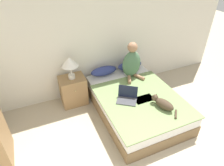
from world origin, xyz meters
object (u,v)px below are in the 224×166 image
object	(u,v)px
pillow_near	(104,71)
nightstand	(73,90)
bed	(136,103)
laptop_open	(127,98)
pillow_far	(130,65)
table_lamp	(70,63)
cat_tabby	(163,103)
person_sitting	(132,63)

from	to	relation	value
pillow_near	nightstand	size ratio (longest dim) A/B	0.96
bed	laptop_open	xyz separation A→B (m)	(-0.25, -0.09, 0.29)
bed	pillow_far	bearing A→B (deg)	70.32
table_lamp	bed	bearing A→B (deg)	-37.72
bed	nightstand	distance (m)	1.33
pillow_far	table_lamp	bearing A→B (deg)	-176.39
laptop_open	pillow_far	bearing A→B (deg)	95.28
pillow_far	nightstand	world-z (taller)	pillow_far
pillow_near	cat_tabby	distance (m)	1.52
laptop_open	cat_tabby	bearing A→B (deg)	-6.30
pillow_far	laptop_open	xyz separation A→B (m)	(-0.57, -0.98, -0.05)
person_sitting	pillow_far	bearing A→B (deg)	67.71
pillow_far	person_sitting	world-z (taller)	person_sitting
bed	laptop_open	world-z (taller)	laptop_open
nightstand	table_lamp	distance (m)	0.66
bed	pillow_near	world-z (taller)	pillow_near
bed	nightstand	world-z (taller)	nightstand
pillow_far	person_sitting	distance (m)	0.38
person_sitting	pillow_near	bearing A→B (deg)	152.14
person_sitting	nightstand	world-z (taller)	person_sitting
pillow_near	pillow_far	xyz separation A→B (m)	(0.64, 0.00, 0.00)
pillow_far	person_sitting	xyz separation A→B (m)	(-0.11, -0.28, 0.23)
person_sitting	cat_tabby	xyz separation A→B (m)	(0.02, -1.13, -0.25)
person_sitting	laptop_open	xyz separation A→B (m)	(-0.46, -0.70, -0.28)
cat_tabby	table_lamp	bearing A→B (deg)	24.14
pillow_near	nightstand	bearing A→B (deg)	-173.52
cat_tabby	laptop_open	world-z (taller)	laptop_open
pillow_near	nightstand	world-z (taller)	pillow_near
nightstand	pillow_near	bearing A→B (deg)	6.48
laptop_open	bed	bearing A→B (deg)	54.47
pillow_near	table_lamp	xyz separation A→B (m)	(-0.73, -0.09, 0.40)
pillow_near	person_sitting	xyz separation A→B (m)	(0.53, -0.28, 0.23)
cat_tabby	table_lamp	xyz separation A→B (m)	(-1.28, 1.33, 0.41)
laptop_open	pillow_near	bearing A→B (deg)	129.48
pillow_near	laptop_open	xyz separation A→B (m)	(0.07, -0.98, -0.05)
person_sitting	laptop_open	distance (m)	0.89
pillow_near	laptop_open	size ratio (longest dim) A/B	1.30
pillow_far	cat_tabby	world-z (taller)	pillow_far
bed	table_lamp	xyz separation A→B (m)	(-1.05, 0.81, 0.74)
bed	nightstand	xyz separation A→B (m)	(-1.05, 0.81, 0.08)
pillow_near	pillow_far	bearing A→B (deg)	0.00
pillow_near	cat_tabby	xyz separation A→B (m)	(0.55, -1.41, -0.01)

